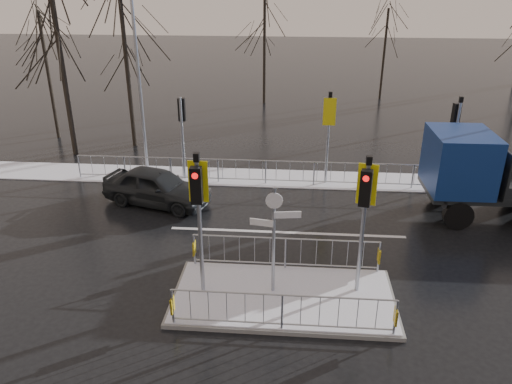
# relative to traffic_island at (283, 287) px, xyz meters

# --- Properties ---
(ground) EXTENTS (120.00, 120.00, 0.00)m
(ground) POSITION_rel_traffic_island_xyz_m (0.01, -0.01, -0.39)
(ground) COLOR black
(ground) RESTS_ON ground
(snow_verge) EXTENTS (30.00, 2.00, 0.04)m
(snow_verge) POSITION_rel_traffic_island_xyz_m (0.01, 8.59, -0.37)
(snow_verge) COLOR white
(snow_verge) RESTS_ON ground
(lane_markings) EXTENTS (8.00, 11.38, 0.01)m
(lane_markings) POSITION_rel_traffic_island_xyz_m (0.01, -0.34, -0.39)
(lane_markings) COLOR silver
(lane_markings) RESTS_ON ground
(traffic_island) EXTENTS (6.00, 3.04, 4.15)m
(traffic_island) POSITION_rel_traffic_island_xyz_m (0.00, 0.00, 0.00)
(traffic_island) COLOR slate
(traffic_island) RESTS_ON ground
(far_kerb_fixtures) EXTENTS (18.00, 0.65, 3.83)m
(far_kerb_fixtures) POSITION_rel_traffic_island_xyz_m (0.31, 8.08, 0.63)
(far_kerb_fixtures) COLOR #969CA3
(far_kerb_fixtures) RESTS_ON ground
(car_far_lane) EXTENTS (4.44, 2.76, 1.41)m
(car_far_lane) POSITION_rel_traffic_island_xyz_m (-4.99, 5.72, 0.31)
(car_far_lane) COLOR black
(car_far_lane) RESTS_ON ground
(flatbed_truck) EXTENTS (6.79, 2.53, 3.14)m
(flatbed_truck) POSITION_rel_traffic_island_xyz_m (6.91, 5.66, 1.28)
(flatbed_truck) COLOR black
(flatbed_truck) RESTS_ON ground
(tree_near_a) EXTENTS (4.75, 4.75, 8.97)m
(tree_near_a) POSITION_rel_traffic_island_xyz_m (-10.49, 10.99, 5.72)
(tree_near_a) COLOR black
(tree_near_a) RESTS_ON ground
(tree_near_b) EXTENTS (4.00, 4.00, 7.55)m
(tree_near_b) POSITION_rel_traffic_island_xyz_m (-7.99, 12.49, 4.76)
(tree_near_b) COLOR black
(tree_near_b) RESTS_ON ground
(tree_near_c) EXTENTS (3.50, 3.50, 6.61)m
(tree_near_c) POSITION_rel_traffic_island_xyz_m (-12.49, 13.49, 4.11)
(tree_near_c) COLOR black
(tree_near_c) RESTS_ON ground
(tree_far_a) EXTENTS (3.75, 3.75, 7.08)m
(tree_far_a) POSITION_rel_traffic_island_xyz_m (-1.99, 21.99, 4.43)
(tree_far_a) COLOR black
(tree_far_a) RESTS_ON ground
(tree_far_b) EXTENTS (3.25, 3.25, 6.14)m
(tree_far_b) POSITION_rel_traffic_island_xyz_m (6.01, 23.99, 3.79)
(tree_far_b) COLOR black
(tree_far_b) RESTS_ON ground
(street_lamp_left) EXTENTS (1.25, 0.18, 8.20)m
(street_lamp_left) POSITION_rel_traffic_island_xyz_m (-6.42, 9.49, 4.10)
(street_lamp_left) COLOR #969CA3
(street_lamp_left) RESTS_ON ground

